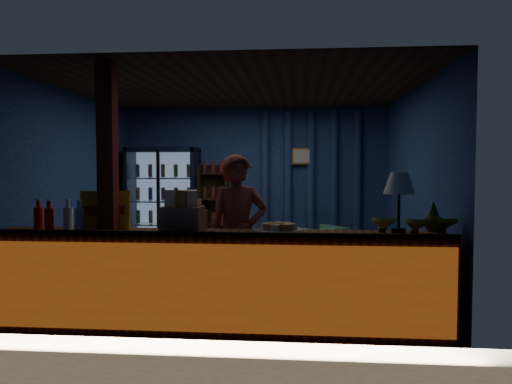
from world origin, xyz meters
TOP-DOWN VIEW (x-y plane):
  - ground at (0.00, 0.00)m, footprint 4.60×4.60m
  - room_walls at (0.00, 0.00)m, footprint 4.60×4.60m
  - counter at (0.00, -1.91)m, footprint 4.40×0.57m
  - support_post at (-1.05, -1.90)m, footprint 0.16×0.16m
  - beverage_cooler at (-1.55, 1.92)m, footprint 1.20×0.62m
  - bottle_shelf at (-0.70, 2.06)m, footprint 0.50×0.28m
  - curtain_folds at (1.00, 2.14)m, footprint 1.74×0.14m
  - framed_picture at (0.85, 2.10)m, footprint 0.36×0.04m
  - shopkeeper at (0.16, -1.42)m, footprint 0.70×0.54m
  - green_chair at (1.15, 1.44)m, footprint 0.95×0.95m
  - side_table at (0.40, 1.48)m, footprint 0.61×0.49m
  - yellow_sign at (-1.13, -1.80)m, footprint 0.49×0.19m
  - soda_bottles at (-1.58, -1.85)m, footprint 0.56×0.17m
  - snack_box_left at (-0.31, -1.93)m, footprint 0.38×0.32m
  - snack_box_centre at (-0.27, -1.76)m, footprint 0.31×0.26m
  - pastry_tray at (0.60, -1.83)m, footprint 0.50×0.50m
  - banana_bunches at (1.87, -1.87)m, footprint 0.80×0.31m
  - table_lamp at (1.74, -1.83)m, footprint 0.29×0.29m
  - pineapple at (2.05, -1.85)m, footprint 0.18×0.18m

SIDE VIEW (x-z plane):
  - ground at x=0.00m, z-range 0.00..0.00m
  - side_table at x=0.40m, z-range -0.05..0.54m
  - green_chair at x=1.15m, z-range 0.00..0.62m
  - counter at x=0.00m, z-range -0.02..0.97m
  - bottle_shelf at x=-0.70m, z-range -0.01..1.59m
  - shopkeeper at x=0.16m, z-range 0.00..1.71m
  - beverage_cooler at x=-1.55m, z-range -0.02..1.88m
  - pastry_tray at x=0.60m, z-range 0.94..1.02m
  - banana_bunches at x=1.87m, z-range 0.95..1.12m
  - snack_box_centre at x=-0.27m, z-range 0.90..1.22m
  - soda_bottles at x=-1.58m, z-range 0.92..1.22m
  - pineapple at x=2.05m, z-range 0.92..1.23m
  - snack_box_left at x=-0.31m, z-range 0.89..1.29m
  - yellow_sign at x=-1.13m, z-range 0.95..1.33m
  - support_post at x=-1.05m, z-range 0.00..2.60m
  - curtain_folds at x=1.00m, z-range 0.05..2.55m
  - table_lamp at x=1.74m, z-range 1.11..1.69m
  - room_walls at x=0.00m, z-range -0.73..3.87m
  - framed_picture at x=0.85m, z-range 1.61..1.89m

